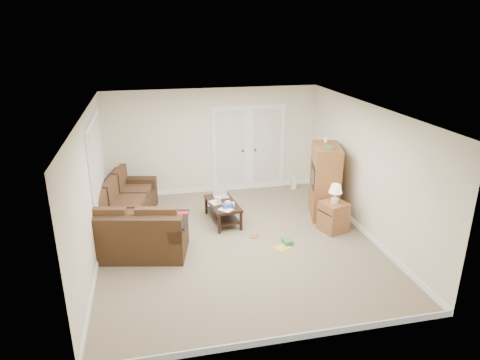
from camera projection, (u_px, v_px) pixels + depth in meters
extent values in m
plane|color=gray|center=(238.00, 243.00, 8.02)|extent=(5.50, 5.50, 0.00)
cube|color=white|center=(237.00, 110.00, 7.16)|extent=(5.00, 5.50, 0.02)
cube|color=#EFE8CF|center=(91.00, 191.00, 7.09)|extent=(0.02, 5.50, 2.50)
cube|color=#EFE8CF|center=(367.00, 171.00, 8.09)|extent=(0.02, 5.50, 2.50)
cube|color=#EFE8CF|center=(213.00, 141.00, 10.12)|extent=(5.00, 0.02, 2.50)
cube|color=#EFE8CF|center=(286.00, 258.00, 5.07)|extent=(5.00, 0.02, 2.50)
cube|color=silver|center=(230.00, 150.00, 10.25)|extent=(0.90, 0.04, 2.13)
cube|color=silver|center=(267.00, 148.00, 10.43)|extent=(0.90, 0.04, 2.13)
cube|color=white|center=(231.00, 148.00, 10.21)|extent=(0.68, 0.02, 1.80)
cube|color=white|center=(267.00, 146.00, 10.39)|extent=(0.68, 0.02, 1.80)
cube|color=silver|center=(96.00, 157.00, 7.91)|extent=(0.04, 1.92, 1.42)
cube|color=white|center=(98.00, 157.00, 7.92)|extent=(0.02, 1.74, 1.24)
cube|color=#3B2716|center=(125.00, 215.00, 8.67)|extent=(1.37, 2.46, 0.42)
cube|color=#3B2716|center=(107.00, 196.00, 8.52)|extent=(0.72, 2.33, 0.43)
cube|color=#3B2716|center=(135.00, 182.00, 9.54)|extent=(0.94, 0.43, 0.22)
cube|color=#533621|center=(128.00, 203.00, 8.58)|extent=(1.06, 2.30, 0.12)
cube|color=#3B2716|center=(135.00, 243.00, 7.58)|extent=(1.97, 1.27, 0.42)
cube|color=#3B2716|center=(128.00, 229.00, 7.12)|extent=(1.83, 0.62, 0.43)
cube|color=#3B2716|center=(178.00, 226.00, 7.47)|extent=(0.43, 0.94, 0.22)
cube|color=#533621|center=(134.00, 227.00, 7.56)|extent=(1.81, 0.95, 0.12)
cube|color=black|center=(178.00, 220.00, 7.43)|extent=(0.48, 0.86, 0.03)
cube|color=red|center=(179.00, 213.00, 7.63)|extent=(0.34, 0.19, 0.02)
cube|color=black|center=(223.00, 203.00, 8.74)|extent=(0.65, 1.11, 0.05)
cube|color=black|center=(223.00, 215.00, 8.83)|extent=(0.57, 1.03, 0.03)
cylinder|color=white|center=(219.00, 200.00, 8.64)|extent=(0.09, 0.09, 0.15)
cylinder|color=red|center=(219.00, 194.00, 8.59)|extent=(0.01, 0.01, 0.13)
cube|color=#304E9C|center=(228.00, 206.00, 8.47)|extent=(0.22, 0.14, 0.09)
cube|color=white|center=(224.00, 204.00, 8.65)|extent=(0.41, 0.61, 0.00)
cube|color=brown|center=(323.00, 202.00, 9.12)|extent=(0.76, 1.06, 0.57)
cube|color=brown|center=(327.00, 155.00, 8.75)|extent=(0.76, 1.06, 0.38)
cube|color=black|center=(324.00, 179.00, 8.94)|extent=(0.60, 0.68, 0.48)
cube|color=black|center=(313.00, 178.00, 8.94)|extent=(0.14, 0.48, 0.38)
cube|color=#397E4D|center=(329.00, 148.00, 8.45)|extent=(0.16, 0.20, 0.06)
cylinder|color=white|center=(326.00, 140.00, 8.94)|extent=(0.07, 0.07, 0.11)
cube|color=brown|center=(333.00, 217.00, 8.40)|extent=(0.58, 0.58, 0.60)
cylinder|color=silver|center=(335.00, 200.00, 8.28)|extent=(0.15, 0.15, 0.09)
cylinder|color=silver|center=(335.00, 195.00, 8.24)|extent=(0.03, 0.03, 0.13)
cone|color=silver|center=(336.00, 188.00, 8.20)|extent=(0.26, 0.26, 0.17)
cube|color=white|center=(294.00, 183.00, 10.61)|extent=(0.13, 0.12, 0.30)
cube|color=gold|center=(282.00, 248.00, 7.84)|extent=(0.32, 0.29, 0.01)
cube|color=#397E4D|center=(288.00, 241.00, 7.98)|extent=(0.18, 0.23, 0.08)
imported|color=brown|center=(250.00, 235.00, 8.28)|extent=(0.23, 0.25, 0.02)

